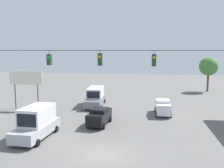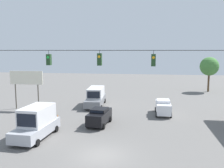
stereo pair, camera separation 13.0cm
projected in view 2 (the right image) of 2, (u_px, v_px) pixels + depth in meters
The scene contains 11 objects.
ground_plane at pixel (101, 155), 20.18m from camera, with size 140.00×140.00×0.00m, color #605E5B.
overhead_signal_span at pixel (100, 88), 19.02m from camera, with size 21.83×0.38×8.95m.
sedan_black_withflow_mid at pixel (99, 116), 28.27m from camera, with size 2.39×4.63×1.91m.
box_truck_grey_withflow_far at pixel (96, 97), 38.14m from camera, with size 2.86×7.51×2.77m.
sedan_white_oncoming_far at pixel (163, 107), 32.82m from camera, with size 2.05×4.51×1.99m.
box_truck_silver_parked_shoulder at pixel (37, 122), 24.16m from camera, with size 2.83×6.32×3.04m.
traffic_cone_nearest at pixel (39, 130), 25.40m from camera, with size 0.31×0.31×0.70m, color orange.
traffic_cone_second at pixel (50, 123), 28.02m from camera, with size 0.31×0.31×0.70m, color orange.
traffic_cone_third at pixel (58, 117), 30.36m from camera, with size 0.31×0.31×0.70m, color orange.
roadside_billboard at pixel (26, 80), 35.50m from camera, with size 4.91×0.16×5.51m.
tree_horizon_left at pixel (209, 67), 50.65m from camera, with size 3.77×3.77×7.08m.
Camera 2 is at (-3.63, 18.91, 8.40)m, focal length 40.00 mm.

